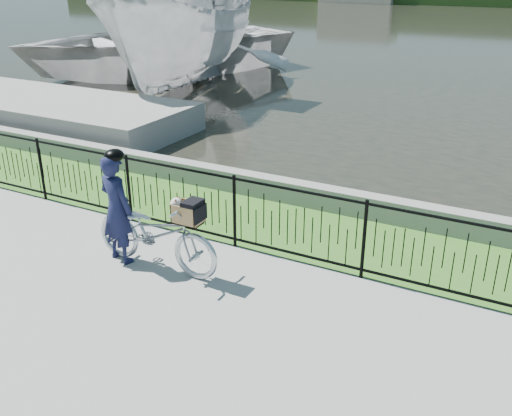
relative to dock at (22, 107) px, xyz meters
The scene contains 9 objects.
ground 11.42m from the dock, 28.81° to the right, with size 120.00×120.00×0.00m, color gray.
grass_strip 10.42m from the dock, 16.17° to the right, with size 60.00×2.00×0.01m, color #366920.
quay_wall 10.18m from the dock, 10.76° to the right, with size 60.00×0.30×0.40m, color gray.
fence 10.74m from the dock, 21.31° to the right, with size 14.00×0.06×1.15m, color black, non-canonical shape.
dock is the anchor object (origin of this frame).
bicycle_rig 9.73m from the dock, 30.69° to the right, with size 2.01×0.70×1.16m.
cyclist 9.26m from the dock, 33.04° to the right, with size 0.65×0.50×1.67m.
boat_near 5.65m from the dock, 68.72° to the left, with size 5.16×9.47×5.26m.
boat_far 7.77m from the dock, 98.59° to the left, with size 12.05×13.18×2.23m.
Camera 1 is at (2.93, -5.10, 3.98)m, focal length 40.00 mm.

